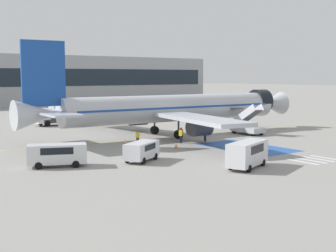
{
  "coord_description": "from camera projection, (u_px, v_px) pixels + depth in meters",
  "views": [
    {
      "loc": [
        -37.08,
        -49.08,
        8.02
      ],
      "look_at": [
        -1.65,
        -1.98,
        1.64
      ],
      "focal_mm": 50.0,
      "sensor_mm": 36.0,
      "label": 1
    }
  ],
  "objects": [
    {
      "name": "ground_crew_0",
      "position": [
        181.0,
        134.0,
        55.48
      ],
      "size": [
        0.36,
        0.48,
        1.82
      ],
      "rotation": [
        0.0,
        0.0,
        1.9
      ],
      "color": "#191E38",
      "rests_on": "ground_plane"
    },
    {
      "name": "apron_walkway_bar_3",
      "position": [
        326.0,
        158.0,
        45.7
      ],
      "size": [
        0.44,
        3.6,
        0.01
      ],
      "primitive_type": "cube",
      "color": "silver",
      "rests_on": "ground_plane"
    },
    {
      "name": "service_van_1",
      "position": [
        247.0,
        152.0,
        40.5
      ],
      "size": [
        5.42,
        3.49,
        2.32
      ],
      "rotation": [
        0.0,
        0.0,
        1.93
      ],
      "color": "silver",
      "rests_on": "ground_plane"
    },
    {
      "name": "ground_plane",
      "position": [
        169.0,
        136.0,
        62.02
      ],
      "size": [
        600.0,
        600.0,
        0.0
      ],
      "primitive_type": "plane",
      "color": "gray"
    },
    {
      "name": "service_van_0",
      "position": [
        142.0,
        150.0,
        43.73
      ],
      "size": [
        4.55,
        3.66,
        1.82
      ],
      "rotation": [
        0.0,
        0.0,
        2.1
      ],
      "color": "silver",
      "rests_on": "ground_plane"
    },
    {
      "name": "apron_walkway_bar_0",
      "position": [
        303.0,
        162.0,
        43.55
      ],
      "size": [
        0.44,
        3.6,
        0.01
      ],
      "primitive_type": "cube",
      "color": "silver",
      "rests_on": "ground_plane"
    },
    {
      "name": "airliner",
      "position": [
        171.0,
        108.0,
        61.87
      ],
      "size": [
        41.49,
        35.72,
        11.89
      ],
      "rotation": [
        0.0,
        0.0,
        -1.63
      ],
      "color": "#B7BCC4",
      "rests_on": "ground_plane"
    },
    {
      "name": "traffic_cone_2",
      "position": [
        139.0,
        150.0,
        48.14
      ],
      "size": [
        0.63,
        0.63,
        0.7
      ],
      "color": "orange",
      "rests_on": "ground_plane"
    },
    {
      "name": "terminal_building",
      "position": [
        29.0,
        80.0,
        128.84
      ],
      "size": [
        116.93,
        12.1,
        13.61
      ],
      "color": "#9EA3A8",
      "rests_on": "ground_plane"
    },
    {
      "name": "boarding_stairs_forward",
      "position": [
        247.0,
        127.0,
        63.87
      ],
      "size": [
        2.48,
        5.33,
        4.3
      ],
      "rotation": [
        0.0,
        0.0,
        -0.06
      ],
      "color": "#ADB2BA",
      "rests_on": "ground_plane"
    },
    {
      "name": "apron_walkway_bar_2",
      "position": [
        318.0,
        159.0,
        44.98
      ],
      "size": [
        0.44,
        3.6,
        0.01
      ],
      "primitive_type": "cube",
      "color": "silver",
      "rests_on": "ground_plane"
    },
    {
      "name": "traffic_cone_1",
      "position": [
        176.0,
        146.0,
        51.6
      ],
      "size": [
        0.45,
        0.45,
        0.5
      ],
      "color": "orange",
      "rests_on": "ground_plane"
    },
    {
      "name": "fuel_tanker",
      "position": [
        65.0,
        114.0,
        76.71
      ],
      "size": [
        10.44,
        3.31,
        3.49
      ],
      "rotation": [
        0.0,
        0.0,
        1.65
      ],
      "color": "#38383D",
      "rests_on": "ground_plane"
    },
    {
      "name": "apron_walkway_bar_1",
      "position": [
        311.0,
        160.0,
        44.26
      ],
      "size": [
        0.44,
        3.6,
        0.01
      ],
      "primitive_type": "cube",
      "color": "silver",
      "rests_on": "ground_plane"
    },
    {
      "name": "traffic_cone_0",
      "position": [
        126.0,
        142.0,
        54.27
      ],
      "size": [
        0.52,
        0.52,
        0.57
      ],
      "color": "orange",
      "rests_on": "ground_plane"
    },
    {
      "name": "service_van_3",
      "position": [
        57.0,
        153.0,
        41.15
      ],
      "size": [
        5.4,
        3.83,
        2.0
      ],
      "rotation": [
        0.0,
        0.0,
        1.15
      ],
      "color": "silver",
      "rests_on": "ground_plane"
    },
    {
      "name": "apron_stand_patch_blue",
      "position": [
        247.0,
        147.0,
        52.41
      ],
      "size": [
        6.13,
        11.18,
        0.01
      ],
      "primitive_type": "cube",
      "color": "#2856A8",
      "rests_on": "ground_plane"
    },
    {
      "name": "ground_crew_2",
      "position": [
        138.0,
        136.0,
        54.55
      ],
      "size": [
        0.44,
        0.48,
        1.67
      ],
      "rotation": [
        0.0,
        0.0,
        2.23
      ],
      "color": "#191E38",
      "rests_on": "ground_plane"
    },
    {
      "name": "ground_crew_1",
      "position": [
        205.0,
        133.0,
        57.03
      ],
      "size": [
        0.28,
        0.46,
        1.79
      ],
      "rotation": [
        0.0,
        0.0,
        4.84
      ],
      "color": "#2D2D33",
      "rests_on": "ground_plane"
    },
    {
      "name": "ground_crew_3",
      "position": [
        181.0,
        133.0,
        57.32
      ],
      "size": [
        0.34,
        0.48,
        1.68
      ],
      "rotation": [
        0.0,
        0.0,
        1.85
      ],
      "color": "black",
      "rests_on": "ground_plane"
    },
    {
      "name": "apron_leadline_yellow",
      "position": [
        176.0,
        135.0,
        62.7
      ],
      "size": [
        76.03,
        4.66,
        0.01
      ],
      "primitive_type": "cube",
      "rotation": [
        0.0,
        0.0,
        -1.63
      ],
      "color": "gold",
      "rests_on": "ground_plane"
    }
  ]
}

